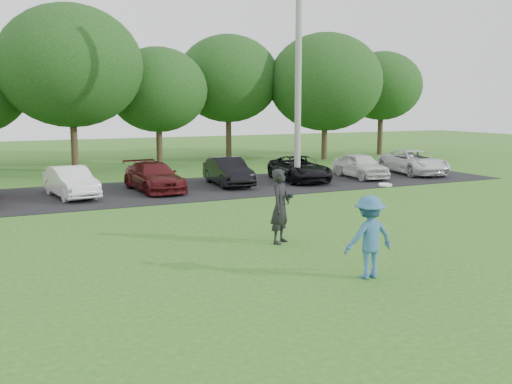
% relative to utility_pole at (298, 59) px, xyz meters
% --- Properties ---
extents(ground, '(100.00, 100.00, 0.00)m').
position_rel_utility_pole_xyz_m(ground, '(-6.15, -12.17, -5.46)').
color(ground, '#2E651C').
rests_on(ground, ground).
extents(parking_lot, '(32.00, 6.50, 0.03)m').
position_rel_utility_pole_xyz_m(parking_lot, '(-6.15, 0.83, -5.45)').
color(parking_lot, black).
rests_on(parking_lot, ground).
extents(utility_pole, '(0.28, 0.28, 10.92)m').
position_rel_utility_pole_xyz_m(utility_pole, '(0.00, 0.00, 0.00)').
color(utility_pole, gray).
rests_on(utility_pole, ground).
extents(frisbee_player, '(1.12, 0.66, 1.97)m').
position_rel_utility_pole_xyz_m(frisbee_player, '(-5.43, -12.55, -4.60)').
color(frisbee_player, '#346693').
rests_on(frisbee_player, ground).
extents(camera_bystander, '(0.84, 0.80, 1.93)m').
position_rel_utility_pole_xyz_m(camera_bystander, '(-5.68, -9.14, -4.50)').
color(camera_bystander, black).
rests_on(camera_bystander, ground).
extents(parked_cars, '(29.09, 4.67, 1.23)m').
position_rel_utility_pole_xyz_m(parked_cars, '(-5.93, 0.69, -4.84)').
color(parked_cars, silver).
rests_on(parked_cars, parking_lot).
extents(tree_row, '(42.39, 9.85, 8.64)m').
position_rel_utility_pole_xyz_m(tree_row, '(-4.64, 10.59, -0.55)').
color(tree_row, '#38281C').
rests_on(tree_row, ground).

